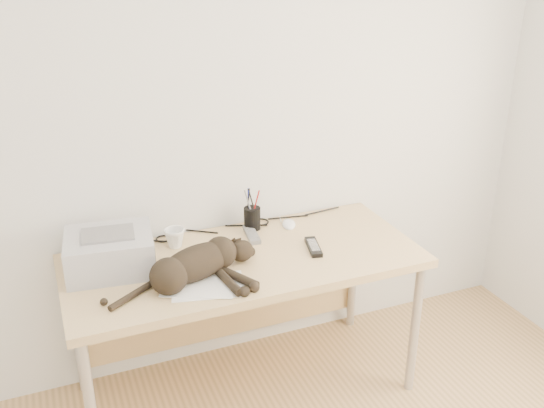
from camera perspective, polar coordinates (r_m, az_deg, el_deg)
name	(u,v)px	position (r m, az deg, el deg)	size (l,w,h in m)	color
wall_back	(216,117)	(2.86, -5.30, 8.18)	(3.50, 3.50, 0.00)	silver
desk	(239,274)	(2.88, -3.17, -6.59)	(1.60, 0.70, 0.74)	#D6B77D
printer	(110,252)	(2.70, -15.02, -4.37)	(0.40, 0.35, 0.17)	#A1A1A5
papers	(204,285)	(2.54, -6.45, -7.60)	(0.38, 0.32, 0.01)	white
cat	(194,266)	(2.55, -7.37, -5.84)	(0.69, 0.35, 0.16)	black
mug	(175,238)	(2.85, -9.14, -3.19)	(0.10, 0.10, 0.09)	white
pen_cup	(252,218)	(2.98, -1.88, -1.31)	(0.08, 0.08, 0.21)	black
remote_grey	(252,235)	(2.92, -1.92, -2.90)	(0.05, 0.18, 0.02)	slate
remote_black	(313,247)	(2.81, 3.93, -4.05)	(0.05, 0.18, 0.02)	black
mouse	(289,222)	(3.03, 1.60, -1.71)	(0.07, 0.11, 0.04)	white
cable_tangle	(223,228)	(3.00, -4.63, -2.30)	(1.36, 0.08, 0.01)	black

